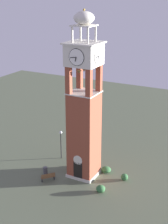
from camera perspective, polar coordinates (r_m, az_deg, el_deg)
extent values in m
plane|color=#5B664C|center=(40.65, 0.00, -10.36)|extent=(80.00, 80.00, 0.00)
cube|color=brown|center=(38.38, 0.00, -3.94)|extent=(2.95, 2.95, 9.95)
cube|color=silver|center=(40.56, 0.00, -10.15)|extent=(3.15, 3.15, 0.35)
cube|color=black|center=(38.94, -1.04, -9.88)|extent=(1.10, 0.04, 2.20)
cylinder|color=silver|center=(38.26, -1.05, -8.06)|extent=(1.10, 0.04, 1.10)
cube|color=brown|center=(35.80, -2.59, 5.27)|extent=(0.56, 0.56, 3.02)
cube|color=brown|center=(34.68, 0.82, 4.81)|extent=(0.56, 0.56, 3.02)
cube|color=brown|center=(37.81, -0.76, 6.09)|extent=(0.56, 0.56, 3.02)
cube|color=brown|center=(36.76, 2.53, 5.67)|extent=(0.56, 0.56, 3.02)
cube|color=silver|center=(36.63, 0.00, 3.28)|extent=(3.11, 3.11, 0.12)
cone|color=brown|center=(35.74, 0.95, 6.71)|extent=(0.47, 0.47, 0.35)
cone|color=brown|center=(36.68, -0.01, 7.06)|extent=(0.49, 0.49, 0.43)
cone|color=brown|center=(35.62, -0.82, 6.67)|extent=(0.53, 0.53, 0.37)
cube|color=silver|center=(35.67, 0.00, 9.58)|extent=(3.19, 3.19, 2.26)
cylinder|color=white|center=(34.28, -1.28, 9.15)|extent=(1.72, 0.05, 1.72)
torus|color=black|center=(34.28, -1.28, 9.15)|extent=(1.74, 0.06, 1.74)
cube|color=black|center=(34.29, -1.41, 8.80)|extent=(0.20, 0.03, 0.44)
cube|color=black|center=(34.40, -1.83, 9.10)|extent=(0.69, 0.03, 0.16)
cylinder|color=white|center=(37.08, 1.18, 9.98)|extent=(1.72, 0.05, 1.72)
torus|color=black|center=(37.08, 1.18, 9.98)|extent=(1.74, 0.06, 1.74)
cube|color=black|center=(37.20, 1.15, 9.69)|extent=(0.20, 0.03, 0.44)
cube|color=black|center=(37.30, 0.75, 9.96)|extent=(0.69, 0.03, 0.16)
cylinder|color=white|center=(36.44, -2.28, 9.79)|extent=(0.05, 1.72, 1.72)
torus|color=black|center=(36.44, -2.28, 9.79)|extent=(0.06, 1.74, 1.74)
cube|color=black|center=(36.46, -2.40, 9.46)|extent=(0.03, 0.20, 0.44)
cube|color=black|center=(36.19, -2.63, 9.63)|extent=(0.03, 0.69, 0.16)
cylinder|color=white|center=(34.96, 2.37, 9.35)|extent=(0.05, 1.72, 1.72)
torus|color=black|center=(34.96, 2.37, 9.35)|extent=(0.06, 1.74, 1.74)
cube|color=black|center=(34.92, 2.41, 8.99)|extent=(0.03, 0.20, 0.44)
cube|color=black|center=(34.64, 2.21, 9.17)|extent=(0.03, 0.69, 0.16)
cube|color=silver|center=(35.47, 0.00, 11.50)|extent=(3.55, 3.55, 0.16)
cylinder|color=silver|center=(35.01, -1.99, 12.82)|extent=(0.22, 0.22, 1.58)
cylinder|color=silver|center=(34.18, 0.63, 12.65)|extent=(0.22, 0.22, 1.58)
cylinder|color=silver|center=(36.53, -0.59, 13.13)|extent=(0.22, 0.22, 1.58)
cylinder|color=silver|center=(35.74, 1.95, 12.96)|extent=(0.22, 0.22, 1.58)
cube|color=silver|center=(35.26, 0.00, 14.27)|extent=(2.19, 2.19, 0.12)
ellipsoid|color=silver|center=(35.20, 0.00, 15.45)|extent=(2.11, 2.11, 1.34)
sphere|color=#B79338|center=(35.14, 0.00, 16.74)|extent=(0.24, 0.24, 0.24)
cube|color=brown|center=(39.47, -6.05, -10.73)|extent=(1.38, 1.50, 0.06)
cube|color=brown|center=(39.17, -5.99, -10.52)|extent=(1.08, 1.25, 0.44)
cube|color=#2D2D33|center=(39.44, -7.07, -11.21)|extent=(0.35, 0.32, 0.42)
cube|color=#2D2D33|center=(39.75, -5.03, -10.86)|extent=(0.35, 0.32, 0.42)
cylinder|color=black|center=(43.54, -3.86, -5.70)|extent=(0.12, 0.12, 3.40)
sphere|color=silver|center=(42.76, -3.92, -3.43)|extent=(0.36, 0.36, 0.36)
cylinder|color=#4C4C51|center=(40.89, -6.49, -9.66)|extent=(0.52, 0.52, 0.80)
ellipsoid|color=#336638|center=(40.99, 3.72, -9.59)|extent=(1.14, 1.14, 0.67)
ellipsoid|color=#336638|center=(39.62, 6.79, -10.75)|extent=(0.81, 0.81, 0.77)
ellipsoid|color=#336638|center=(37.31, 2.80, -12.71)|extent=(0.97, 0.97, 0.80)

